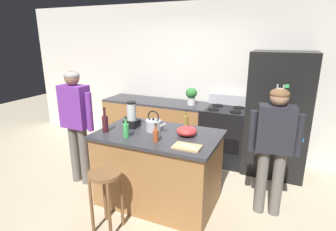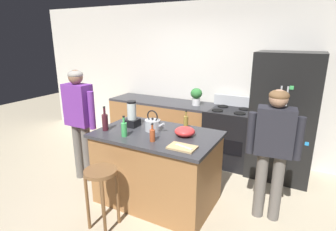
{
  "view_description": "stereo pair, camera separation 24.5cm",
  "coord_description": "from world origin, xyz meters",
  "px_view_note": "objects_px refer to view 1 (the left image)",
  "views": [
    {
      "loc": [
        1.4,
        -2.82,
        2.11
      ],
      "look_at": [
        0.0,
        0.3,
        1.1
      ],
      "focal_mm": 28.83,
      "sensor_mm": 36.0,
      "label": 1
    },
    {
      "loc": [
        1.62,
        -2.71,
        2.11
      ],
      "look_at": [
        0.0,
        0.3,
        1.1
      ],
      "focal_mm": 28.83,
      "sensor_mm": 36.0,
      "label": 2
    }
  ],
  "objects_px": {
    "blender_appliance": "(132,117)",
    "tea_kettle": "(154,125)",
    "person_by_island_left": "(76,117)",
    "bottle_wine": "(105,123)",
    "kitchen_island": "(159,168)",
    "refrigerator": "(278,115)",
    "person_by_sink_right": "(274,141)",
    "bottle_soda": "(126,130)",
    "mixing_bowl": "(187,131)",
    "cutting_board": "(187,147)",
    "bottle_vinegar": "(186,121)",
    "potted_plant": "(191,95)",
    "chef_knife": "(189,146)",
    "bar_stool": "(106,186)",
    "bottle_cooking_sauce": "(156,135)",
    "stove_range": "(225,135)"
  },
  "relations": [
    {
      "from": "person_by_sink_right",
      "to": "blender_appliance",
      "type": "relative_size",
      "value": 4.53
    },
    {
      "from": "person_by_island_left",
      "to": "bottle_wine",
      "type": "bearing_deg",
      "value": -16.12
    },
    {
      "from": "bottle_wine",
      "to": "mixing_bowl",
      "type": "height_order",
      "value": "bottle_wine"
    },
    {
      "from": "person_by_island_left",
      "to": "bottle_vinegar",
      "type": "relative_size",
      "value": 7.05
    },
    {
      "from": "bar_stool",
      "to": "cutting_board",
      "type": "distance_m",
      "value": 0.98
    },
    {
      "from": "refrigerator",
      "to": "cutting_board",
      "type": "distance_m",
      "value": 1.96
    },
    {
      "from": "person_by_sink_right",
      "to": "tea_kettle",
      "type": "distance_m",
      "value": 1.45
    },
    {
      "from": "refrigerator",
      "to": "mixing_bowl",
      "type": "relative_size",
      "value": 7.62
    },
    {
      "from": "chef_knife",
      "to": "bottle_wine",
      "type": "bearing_deg",
      "value": -167.62
    },
    {
      "from": "bottle_wine",
      "to": "blender_appliance",
      "type": "bearing_deg",
      "value": 55.01
    },
    {
      "from": "bottle_wine",
      "to": "cutting_board",
      "type": "xyz_separation_m",
      "value": [
        1.11,
        -0.06,
        -0.11
      ]
    },
    {
      "from": "refrigerator",
      "to": "tea_kettle",
      "type": "distance_m",
      "value": 2.01
    },
    {
      "from": "potted_plant",
      "to": "tea_kettle",
      "type": "xyz_separation_m",
      "value": [
        0.02,
        -1.49,
        -0.09
      ]
    },
    {
      "from": "cutting_board",
      "to": "bottle_vinegar",
      "type": "bearing_deg",
      "value": 111.41
    },
    {
      "from": "refrigerator",
      "to": "bottle_vinegar",
      "type": "height_order",
      "value": "refrigerator"
    },
    {
      "from": "mixing_bowl",
      "to": "bar_stool",
      "type": "bearing_deg",
      "value": -127.69
    },
    {
      "from": "kitchen_island",
      "to": "refrigerator",
      "type": "distance_m",
      "value": 2.05
    },
    {
      "from": "person_by_island_left",
      "to": "cutting_board",
      "type": "xyz_separation_m",
      "value": [
        1.76,
        -0.24,
        -0.05
      ]
    },
    {
      "from": "tea_kettle",
      "to": "person_by_island_left",
      "type": "bearing_deg",
      "value": -175.38
    },
    {
      "from": "bottle_wine",
      "to": "chef_knife",
      "type": "bearing_deg",
      "value": -2.91
    },
    {
      "from": "person_by_sink_right",
      "to": "tea_kettle",
      "type": "xyz_separation_m",
      "value": [
        -1.43,
        -0.25,
        0.08
      ]
    },
    {
      "from": "bottle_vinegar",
      "to": "cutting_board",
      "type": "height_order",
      "value": "bottle_vinegar"
    },
    {
      "from": "person_by_sink_right",
      "to": "mixing_bowl",
      "type": "distance_m",
      "value": 1.01
    },
    {
      "from": "bottle_wine",
      "to": "tea_kettle",
      "type": "xyz_separation_m",
      "value": [
        0.53,
        0.28,
        -0.04
      ]
    },
    {
      "from": "bottle_wine",
      "to": "chef_knife",
      "type": "height_order",
      "value": "bottle_wine"
    },
    {
      "from": "bottle_wine",
      "to": "bottle_vinegar",
      "type": "bearing_deg",
      "value": 33.9
    },
    {
      "from": "potted_plant",
      "to": "bottle_soda",
      "type": "height_order",
      "value": "potted_plant"
    },
    {
      "from": "blender_appliance",
      "to": "tea_kettle",
      "type": "bearing_deg",
      "value": -2.14
    },
    {
      "from": "potted_plant",
      "to": "refrigerator",
      "type": "bearing_deg",
      "value": -2.02
    },
    {
      "from": "person_by_island_left",
      "to": "bottle_wine",
      "type": "xyz_separation_m",
      "value": [
        0.65,
        -0.19,
        0.06
      ]
    },
    {
      "from": "tea_kettle",
      "to": "bar_stool",
      "type": "bearing_deg",
      "value": -102.97
    },
    {
      "from": "stove_range",
      "to": "bar_stool",
      "type": "distance_m",
      "value": 2.4
    },
    {
      "from": "refrigerator",
      "to": "person_by_island_left",
      "type": "height_order",
      "value": "refrigerator"
    },
    {
      "from": "kitchen_island",
      "to": "bottle_soda",
      "type": "relative_size",
      "value": 5.93
    },
    {
      "from": "potted_plant",
      "to": "bottle_wine",
      "type": "xyz_separation_m",
      "value": [
        -0.52,
        -1.77,
        -0.06
      ]
    },
    {
      "from": "mixing_bowl",
      "to": "cutting_board",
      "type": "height_order",
      "value": "mixing_bowl"
    },
    {
      "from": "refrigerator",
      "to": "bottle_vinegar",
      "type": "relative_size",
      "value": 8.05
    },
    {
      "from": "bottle_soda",
      "to": "cutting_board",
      "type": "height_order",
      "value": "bottle_soda"
    },
    {
      "from": "potted_plant",
      "to": "blender_appliance",
      "type": "distance_m",
      "value": 1.51
    },
    {
      "from": "kitchen_island",
      "to": "tea_kettle",
      "type": "distance_m",
      "value": 0.56
    },
    {
      "from": "cutting_board",
      "to": "bottle_wine",
      "type": "bearing_deg",
      "value": 177.04
    },
    {
      "from": "bottle_soda",
      "to": "bottle_vinegar",
      "type": "bearing_deg",
      "value": 50.89
    },
    {
      "from": "refrigerator",
      "to": "potted_plant",
      "type": "xyz_separation_m",
      "value": [
        -1.43,
        0.05,
        0.17
      ]
    },
    {
      "from": "bottle_wine",
      "to": "stove_range",
      "type": "bearing_deg",
      "value": 56.77
    },
    {
      "from": "bottle_vinegar",
      "to": "tea_kettle",
      "type": "distance_m",
      "value": 0.44
    },
    {
      "from": "person_by_island_left",
      "to": "chef_knife",
      "type": "xyz_separation_m",
      "value": [
        1.78,
        -0.24,
        -0.04
      ]
    },
    {
      "from": "kitchen_island",
      "to": "stove_range",
      "type": "bearing_deg",
      "value": 71.33
    },
    {
      "from": "bar_stool",
      "to": "bottle_cooking_sauce",
      "type": "height_order",
      "value": "bottle_cooking_sauce"
    },
    {
      "from": "refrigerator",
      "to": "bottle_wine",
      "type": "xyz_separation_m",
      "value": [
        -1.94,
        -1.72,
        0.11
      ]
    },
    {
      "from": "person_by_sink_right",
      "to": "bottle_soda",
      "type": "distance_m",
      "value": 1.73
    }
  ]
}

